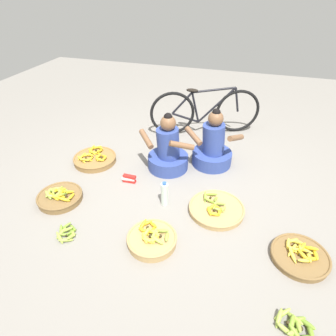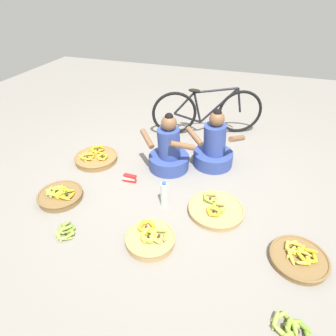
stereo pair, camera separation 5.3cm
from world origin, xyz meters
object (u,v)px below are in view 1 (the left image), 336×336
at_px(bicycle_leaning, 205,111).
at_px(banana_basket_front_right, 216,209).
at_px(loose_bananas_mid_right, 67,233).
at_px(banana_basket_mid_left, 300,256).
at_px(banana_basket_back_left, 60,197).
at_px(water_bottle, 165,194).
at_px(vendor_woman_behind, 213,147).
at_px(packet_carton_stack, 129,179).
at_px(loose_bananas_near_bicycle, 295,325).
at_px(banana_basket_front_center, 152,239).
at_px(banana_basket_back_center, 95,159).
at_px(vendor_woman_front, 168,152).

distance_m(bicycle_leaning, banana_basket_front_right, 1.86).
bearing_deg(loose_bananas_mid_right, banana_basket_mid_left, 9.52).
xyz_separation_m(banana_basket_mid_left, banana_basket_back_left, (-2.52, 0.07, 0.01)).
xyz_separation_m(banana_basket_mid_left, water_bottle, (-1.38, 0.35, 0.10)).
distance_m(vendor_woman_behind, loose_bananas_mid_right, 2.03).
relative_size(banana_basket_front_right, packet_carton_stack, 3.41).
distance_m(banana_basket_mid_left, loose_bananas_near_bicycle, 0.66).
relative_size(banana_basket_front_center, water_bottle, 1.59).
height_order(vendor_woman_behind, banana_basket_back_center, vendor_woman_behind).
relative_size(banana_basket_mid_left, packet_carton_stack, 2.93).
distance_m(vendor_woman_behind, packet_carton_stack, 1.15).
height_order(banana_basket_back_center, water_bottle, water_bottle).
bearing_deg(vendor_woman_front, banana_basket_back_left, -134.90).
height_order(bicycle_leaning, banana_basket_front_right, bicycle_leaning).
bearing_deg(banana_basket_front_right, banana_basket_mid_left, -25.96).
xyz_separation_m(vendor_woman_front, banana_basket_back_left, (-0.97, -0.98, -0.19)).
xyz_separation_m(vendor_woman_behind, loose_bananas_near_bicycle, (0.94, -1.96, -0.22)).
relative_size(banana_basket_back_left, water_bottle, 1.66).
bearing_deg(banana_basket_front_right, packet_carton_stack, 168.87).
bearing_deg(vendor_woman_front, loose_bananas_near_bicycle, -49.08).
bearing_deg(banana_basket_back_left, loose_bananas_mid_right, -49.54).
bearing_deg(packet_carton_stack, loose_bananas_near_bicycle, -34.58).
distance_m(vendor_woman_front, packet_carton_stack, 0.60).
height_order(loose_bananas_mid_right, packet_carton_stack, packet_carton_stack).
distance_m(vendor_woman_front, loose_bananas_mid_right, 1.54).
relative_size(banana_basket_back_left, packet_carton_stack, 2.84).
bearing_deg(vendor_woman_front, loose_bananas_mid_right, -113.33).
distance_m(banana_basket_back_left, packet_carton_stack, 0.82).
relative_size(vendor_woman_front, packet_carton_stack, 4.39).
relative_size(banana_basket_back_center, banana_basket_mid_left, 1.11).
relative_size(water_bottle, packet_carton_stack, 1.71).
xyz_separation_m(vendor_woman_behind, water_bottle, (-0.36, -0.96, -0.11)).
xyz_separation_m(banana_basket_front_right, packet_carton_stack, (-1.10, 0.22, 0.01)).
xyz_separation_m(banana_basket_back_left, packet_carton_stack, (0.61, 0.54, -0.01)).
relative_size(banana_basket_front_right, loose_bananas_near_bicycle, 1.97).
relative_size(banana_basket_mid_left, loose_bananas_mid_right, 1.96).
bearing_deg(packet_carton_stack, banana_basket_front_center, -54.49).
xyz_separation_m(vendor_woman_behind, banana_basket_back_left, (-1.50, -1.24, -0.20)).
distance_m(banana_basket_front_center, banana_basket_mid_left, 1.34).
relative_size(vendor_woman_front, banana_basket_back_left, 1.55).
distance_m(loose_bananas_mid_right, packet_carton_stack, 1.00).
bearing_deg(loose_bananas_near_bicycle, bicycle_leaning, 113.28).
relative_size(bicycle_leaning, banana_basket_back_left, 3.22).
bearing_deg(banana_basket_back_center, banana_basket_front_right, -16.03).
relative_size(banana_basket_front_center, banana_basket_back_left, 0.96).
height_order(bicycle_leaning, loose_bananas_near_bicycle, bicycle_leaning).
distance_m(bicycle_leaning, loose_bananas_mid_right, 2.69).
xyz_separation_m(vendor_woman_front, banana_basket_front_right, (0.74, -0.65, -0.21)).
bearing_deg(vendor_woman_behind, banana_basket_mid_left, -51.99).
height_order(vendor_woman_front, packet_carton_stack, vendor_woman_front).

